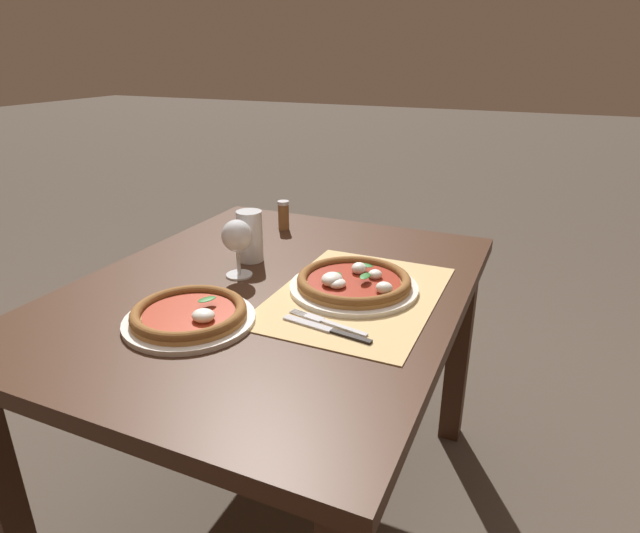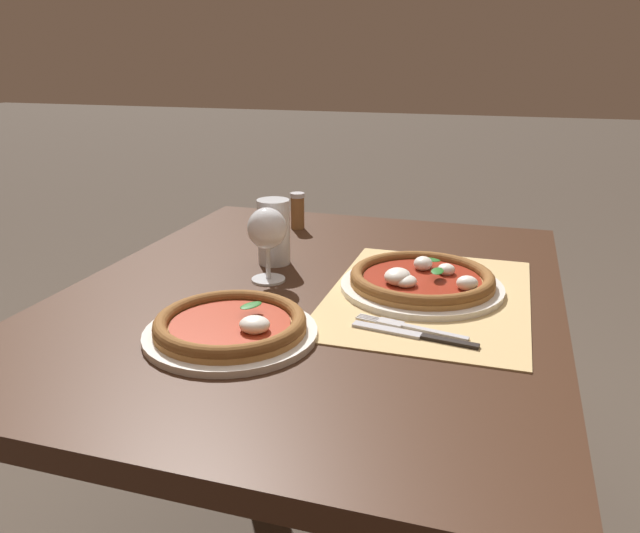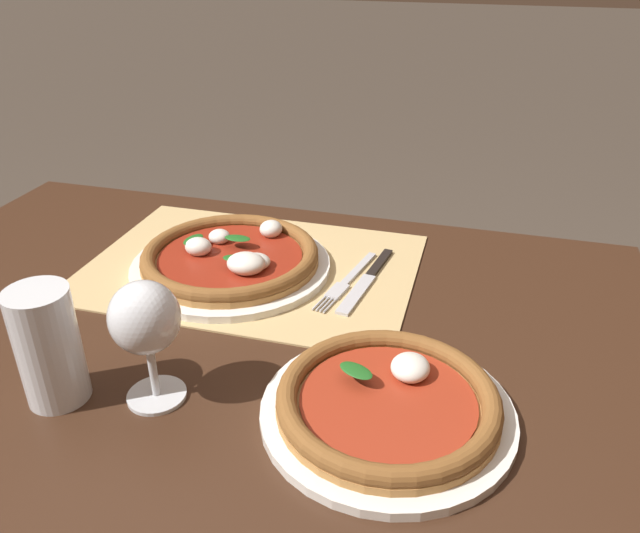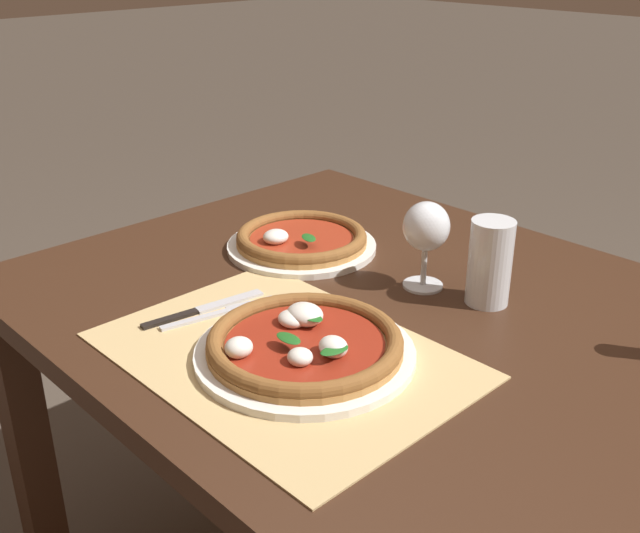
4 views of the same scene
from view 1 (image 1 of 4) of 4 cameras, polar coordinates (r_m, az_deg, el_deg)
The scene contains 10 objects.
ground_plane at distance 1.81m, azimuth -4.40°, elevation -23.87°, with size 24.00×24.00×0.00m, color #473D33.
dining_table at distance 1.42m, azimuth -5.15°, elevation -5.82°, with size 1.20×0.95×0.74m.
paper_placemat at distance 1.31m, azimuth 3.92°, elevation -3.10°, with size 0.53×0.38×0.00m, color tan.
pizza_near at distance 1.33m, azimuth 3.61°, elevation -1.69°, with size 0.32×0.32×0.05m.
pizza_far at distance 1.21m, azimuth -13.75°, elevation -5.04°, with size 0.29×0.29×0.05m.
wine_glass at distance 1.40m, azimuth -8.84°, elevation 2.99°, with size 0.08×0.08×0.16m.
pint_glass at distance 1.52m, azimuth -7.48°, elevation 3.13°, with size 0.07×0.07×0.15m.
fork at distance 1.18m, azimuth 0.74°, elevation -5.96°, with size 0.06×0.20×0.00m.
knife at distance 1.15m, azimuth 0.66°, elevation -6.69°, with size 0.05×0.22×0.01m.
pepper_shaker at distance 1.79m, azimuth -3.91°, elevation 5.49°, with size 0.04×0.04×0.10m.
Camera 1 is at (-1.09, -0.62, 1.30)m, focal length 30.00 mm.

